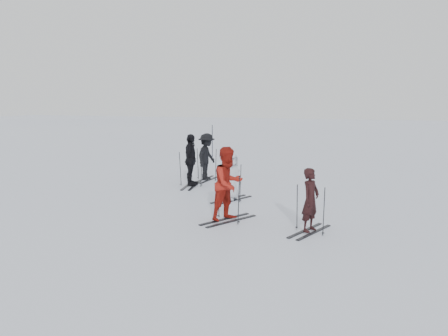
% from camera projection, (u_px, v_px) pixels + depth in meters
% --- Properties ---
extents(ground, '(120.00, 120.00, 0.00)m').
position_uv_depth(ground, '(214.00, 204.00, 13.85)').
color(ground, silver).
rests_on(ground, ground).
extents(skier_near_dark, '(0.57, 0.68, 1.59)m').
position_uv_depth(skier_near_dark, '(310.00, 201.00, 10.81)').
color(skier_near_dark, black).
rests_on(skier_near_dark, ground).
extents(skier_red, '(1.14, 1.22, 2.00)m').
position_uv_depth(skier_red, '(228.00, 185.00, 11.78)').
color(skier_red, maroon).
rests_on(skier_red, ground).
extents(skier_grey, '(0.75, 0.87, 1.51)m').
position_uv_depth(skier_grey, '(231.00, 177.00, 14.25)').
color(skier_grey, silver).
rests_on(skier_grey, ground).
extents(skier_uphill_left, '(0.64, 1.20, 1.96)m').
position_uv_depth(skier_uphill_left, '(191.00, 161.00, 16.52)').
color(skier_uphill_left, black).
rests_on(skier_uphill_left, ground).
extents(skier_uphill_far, '(0.81, 1.28, 1.88)m').
position_uv_depth(skier_uphill_far, '(207.00, 157.00, 17.80)').
color(skier_uphill_far, black).
rests_on(skier_uphill_far, ground).
extents(skis_near_dark, '(1.88, 1.45, 1.22)m').
position_uv_depth(skis_near_dark, '(310.00, 208.00, 10.84)').
color(skis_near_dark, black).
rests_on(skis_near_dark, ground).
extents(skis_red, '(2.08, 1.77, 1.34)m').
position_uv_depth(skis_red, '(228.00, 197.00, 11.84)').
color(skis_red, black).
rests_on(skis_red, ground).
extents(skis_grey, '(1.95, 1.56, 1.26)m').
position_uv_depth(skis_grey, '(231.00, 181.00, 14.27)').
color(skis_grey, black).
rests_on(skis_grey, ground).
extents(skis_uphill_left, '(1.97, 1.24, 1.35)m').
position_uv_depth(skis_uphill_left, '(191.00, 169.00, 16.57)').
color(skis_uphill_left, black).
rests_on(skis_uphill_left, ground).
extents(skis_uphill_far, '(1.91, 1.13, 1.33)m').
position_uv_depth(skis_uphill_far, '(207.00, 164.00, 17.84)').
color(skis_uphill_far, black).
rests_on(skis_uphill_far, ground).
extents(piste_marker, '(0.05, 0.05, 1.82)m').
position_uv_depth(piste_marker, '(212.00, 141.00, 24.86)').
color(piste_marker, black).
rests_on(piste_marker, ground).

